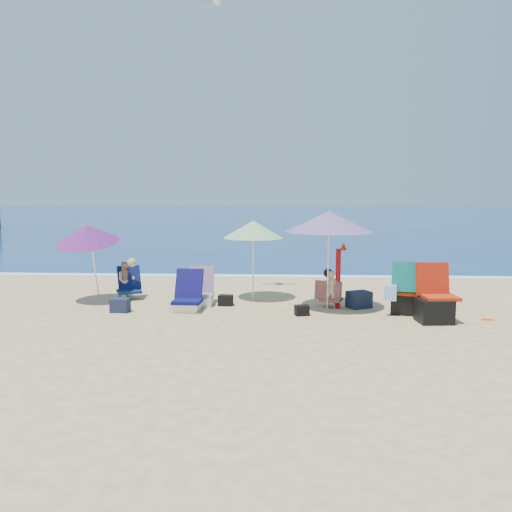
{
  "coord_description": "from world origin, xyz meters",
  "views": [
    {
      "loc": [
        0.21,
        -9.81,
        2.4
      ],
      "look_at": [
        -0.3,
        1.0,
        1.1
      ],
      "focal_mm": 37.06,
      "sensor_mm": 36.0,
      "label": 1
    }
  ],
  "objects_px": {
    "umbrella_turquoise": "(329,222)",
    "furled_umbrella": "(339,272)",
    "umbrella_blue": "(87,234)",
    "person_center": "(330,289)",
    "chair_rainbow": "(200,295)",
    "camp_chair_right": "(406,295)",
    "camp_chair_left": "(435,305)",
    "person_left": "(127,280)",
    "umbrella_striped": "(253,229)",
    "seagull": "(217,1)",
    "chair_navy": "(187,299)"
  },
  "relations": [
    {
      "from": "seagull",
      "to": "camp_chair_left",
      "type": "bearing_deg",
      "value": -31.19
    },
    {
      "from": "umbrella_blue",
      "to": "camp_chair_left",
      "type": "xyz_separation_m",
      "value": [
        7.09,
        -1.48,
        -1.19
      ]
    },
    {
      "from": "chair_rainbow",
      "to": "person_left",
      "type": "height_order",
      "value": "person_left"
    },
    {
      "from": "umbrella_turquoise",
      "to": "seagull",
      "type": "distance_m",
      "value": 5.68
    },
    {
      "from": "camp_chair_left",
      "to": "person_left",
      "type": "relative_size",
      "value": 1.16
    },
    {
      "from": "chair_rainbow",
      "to": "furled_umbrella",
      "type": "bearing_deg",
      "value": -5.11
    },
    {
      "from": "umbrella_blue",
      "to": "camp_chair_right",
      "type": "height_order",
      "value": "umbrella_blue"
    },
    {
      "from": "umbrella_blue",
      "to": "chair_rainbow",
      "type": "relative_size",
      "value": 2.33
    },
    {
      "from": "umbrella_striped",
      "to": "seagull",
      "type": "relative_size",
      "value": 2.01
    },
    {
      "from": "umbrella_turquoise",
      "to": "person_center",
      "type": "bearing_deg",
      "value": 59.53
    },
    {
      "from": "chair_rainbow",
      "to": "seagull",
      "type": "bearing_deg",
      "value": 77.53
    },
    {
      "from": "camp_chair_right",
      "to": "person_left",
      "type": "bearing_deg",
      "value": 168.16
    },
    {
      "from": "umbrella_blue",
      "to": "furled_umbrella",
      "type": "distance_m",
      "value": 5.49
    },
    {
      "from": "chair_navy",
      "to": "camp_chair_left",
      "type": "bearing_deg",
      "value": -9.38
    },
    {
      "from": "camp_chair_right",
      "to": "person_center",
      "type": "height_order",
      "value": "camp_chair_right"
    },
    {
      "from": "furled_umbrella",
      "to": "camp_chair_left",
      "type": "height_order",
      "value": "furled_umbrella"
    },
    {
      "from": "umbrella_striped",
      "to": "furled_umbrella",
      "type": "height_order",
      "value": "umbrella_striped"
    },
    {
      "from": "person_center",
      "to": "umbrella_striped",
      "type": "bearing_deg",
      "value": 153.19
    },
    {
      "from": "umbrella_striped",
      "to": "camp_chair_right",
      "type": "height_order",
      "value": "umbrella_striped"
    },
    {
      "from": "chair_rainbow",
      "to": "camp_chair_left",
      "type": "distance_m",
      "value": 4.81
    },
    {
      "from": "umbrella_striped",
      "to": "camp_chair_right",
      "type": "xyz_separation_m",
      "value": [
        3.11,
        -1.33,
        -1.2
      ]
    },
    {
      "from": "furled_umbrella",
      "to": "person_left",
      "type": "relative_size",
      "value": 1.47
    },
    {
      "from": "umbrella_turquoise",
      "to": "camp_chair_right",
      "type": "relative_size",
      "value": 2.16
    },
    {
      "from": "umbrella_turquoise",
      "to": "umbrella_blue",
      "type": "distance_m",
      "value": 5.23
    },
    {
      "from": "furled_umbrella",
      "to": "chair_rainbow",
      "type": "height_order",
      "value": "furled_umbrella"
    },
    {
      "from": "camp_chair_left",
      "to": "person_center",
      "type": "height_order",
      "value": "camp_chair_left"
    },
    {
      "from": "camp_chair_left",
      "to": "person_left",
      "type": "bearing_deg",
      "value": 163.36
    },
    {
      "from": "furled_umbrella",
      "to": "seagull",
      "type": "height_order",
      "value": "seagull"
    },
    {
      "from": "person_center",
      "to": "person_left",
      "type": "height_order",
      "value": "person_left"
    },
    {
      "from": "chair_rainbow",
      "to": "camp_chair_right",
      "type": "bearing_deg",
      "value": -9.5
    },
    {
      "from": "person_center",
      "to": "furled_umbrella",
      "type": "bearing_deg",
      "value": -15.89
    },
    {
      "from": "umbrella_striped",
      "to": "chair_rainbow",
      "type": "distance_m",
      "value": 1.88
    },
    {
      "from": "furled_umbrella",
      "to": "camp_chair_left",
      "type": "relative_size",
      "value": 1.27
    },
    {
      "from": "person_center",
      "to": "camp_chair_right",
      "type": "bearing_deg",
      "value": -18.77
    },
    {
      "from": "chair_rainbow",
      "to": "person_center",
      "type": "bearing_deg",
      "value": -4.41
    },
    {
      "from": "furled_umbrella",
      "to": "umbrella_turquoise",
      "type": "bearing_deg",
      "value": -170.95
    },
    {
      "from": "umbrella_striped",
      "to": "seagull",
      "type": "distance_m",
      "value": 5.22
    },
    {
      "from": "umbrella_blue",
      "to": "person_center",
      "type": "distance_m",
      "value": 5.38
    },
    {
      "from": "furled_umbrella",
      "to": "person_left",
      "type": "height_order",
      "value": "furled_umbrella"
    },
    {
      "from": "umbrella_striped",
      "to": "chair_navy",
      "type": "bearing_deg",
      "value": -138.05
    },
    {
      "from": "umbrella_blue",
      "to": "camp_chair_right",
      "type": "distance_m",
      "value": 6.85
    },
    {
      "from": "camp_chair_left",
      "to": "person_left",
      "type": "xyz_separation_m",
      "value": [
        -6.37,
        1.9,
        0.1
      ]
    },
    {
      "from": "umbrella_striped",
      "to": "umbrella_blue",
      "type": "bearing_deg",
      "value": -172.12
    },
    {
      "from": "umbrella_turquoise",
      "to": "furled_umbrella",
      "type": "height_order",
      "value": "umbrella_turquoise"
    },
    {
      "from": "person_center",
      "to": "chair_rainbow",
      "type": "bearing_deg",
      "value": 175.59
    },
    {
      "from": "chair_navy",
      "to": "camp_chair_right",
      "type": "xyz_separation_m",
      "value": [
        4.42,
        -0.15,
        0.17
      ]
    },
    {
      "from": "umbrella_blue",
      "to": "furled_umbrella",
      "type": "xyz_separation_m",
      "value": [
        5.43,
        -0.39,
        -0.76
      ]
    },
    {
      "from": "chair_navy",
      "to": "person_center",
      "type": "bearing_deg",
      "value": 6.72
    },
    {
      "from": "camp_chair_right",
      "to": "seagull",
      "type": "bearing_deg",
      "value": 153.45
    },
    {
      "from": "furled_umbrella",
      "to": "camp_chair_left",
      "type": "distance_m",
      "value": 2.03
    }
  ]
}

